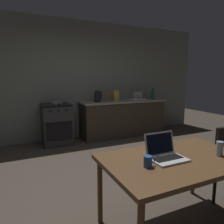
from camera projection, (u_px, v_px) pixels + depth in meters
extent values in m
plane|color=#473D33|center=(122.00, 183.00, 2.88)|extent=(12.00, 12.00, 0.00)
cube|color=slate|center=(85.00, 80.00, 5.03)|extent=(6.40, 0.10, 2.74)
cube|color=#382D23|center=(123.00, 119.00, 5.23)|extent=(2.10, 0.60, 0.84)
cube|color=gray|center=(123.00, 101.00, 5.16)|extent=(2.16, 0.64, 0.04)
cube|color=#2D2D30|center=(57.00, 125.00, 4.55)|extent=(0.60, 0.60, 0.84)
cube|color=black|center=(56.00, 105.00, 4.47)|extent=(0.60, 0.60, 0.04)
cube|color=black|center=(60.00, 131.00, 4.28)|extent=(0.54, 0.01, 0.39)
cylinder|color=black|center=(51.00, 111.00, 4.14)|extent=(0.04, 0.02, 0.04)
cylinder|color=black|center=(59.00, 111.00, 4.21)|extent=(0.04, 0.02, 0.04)
cylinder|color=black|center=(67.00, 110.00, 4.27)|extent=(0.04, 0.02, 0.04)
cube|color=brown|center=(177.00, 160.00, 1.93)|extent=(1.37, 0.85, 0.04)
cylinder|color=brown|center=(100.00, 191.00, 2.05)|extent=(0.05, 0.05, 0.67)
cylinder|color=brown|center=(194.00, 168.00, 2.58)|extent=(0.05, 0.05, 0.67)
cylinder|color=black|center=(215.00, 186.00, 2.38)|extent=(0.04, 0.04, 0.44)
cube|color=silver|center=(169.00, 159.00, 1.86)|extent=(0.32, 0.22, 0.02)
cube|color=black|center=(167.00, 158.00, 1.87)|extent=(0.28, 0.12, 0.00)
cube|color=silver|center=(160.00, 143.00, 1.96)|extent=(0.32, 0.06, 0.21)
cube|color=black|center=(160.00, 144.00, 1.96)|extent=(0.29, 0.04, 0.18)
cylinder|color=black|center=(98.00, 101.00, 4.87)|extent=(0.16, 0.16, 0.02)
cylinder|color=black|center=(97.00, 96.00, 4.85)|extent=(0.15, 0.15, 0.23)
cylinder|color=black|center=(97.00, 91.00, 4.83)|extent=(0.09, 0.09, 0.02)
cube|color=black|center=(101.00, 95.00, 4.89)|extent=(0.02, 0.02, 0.16)
cylinder|color=#19592D|center=(153.00, 95.00, 5.45)|extent=(0.08, 0.08, 0.21)
cone|color=#19592D|center=(153.00, 90.00, 5.43)|extent=(0.08, 0.08, 0.06)
cylinder|color=black|center=(153.00, 88.00, 5.42)|extent=(0.04, 0.04, 0.02)
cylinder|color=gray|center=(57.00, 104.00, 4.46)|extent=(0.22, 0.22, 0.01)
torus|color=gray|center=(57.00, 102.00, 4.46)|extent=(0.23, 0.23, 0.02)
cylinder|color=black|center=(59.00, 104.00, 4.28)|extent=(0.02, 0.18, 0.02)
cylinder|color=#264C8C|center=(148.00, 161.00, 1.72)|extent=(0.07, 0.07, 0.09)
torus|color=#264C8C|center=(153.00, 160.00, 1.74)|extent=(0.05, 0.01, 0.05)
cylinder|color=#99B7C6|center=(220.00, 149.00, 1.97)|extent=(0.06, 0.06, 0.14)
cube|color=gold|center=(116.00, 96.00, 5.08)|extent=(0.13, 0.05, 0.25)
cube|color=silver|center=(138.00, 99.00, 5.33)|extent=(0.34, 0.26, 0.03)
cylinder|color=beige|center=(135.00, 95.00, 5.28)|extent=(0.04, 0.18, 0.18)
cylinder|color=beige|center=(138.00, 95.00, 5.31)|extent=(0.04, 0.18, 0.18)
cylinder|color=beige|center=(140.00, 95.00, 5.34)|extent=(0.04, 0.18, 0.18)
cylinder|color=#8C601E|center=(109.00, 97.00, 5.07)|extent=(0.07, 0.07, 0.17)
cone|color=#8C601E|center=(109.00, 92.00, 5.05)|extent=(0.07, 0.07, 0.06)
cylinder|color=black|center=(109.00, 91.00, 5.04)|extent=(0.03, 0.03, 0.02)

